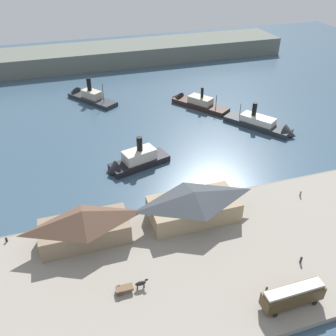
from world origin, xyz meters
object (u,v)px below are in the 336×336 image
ferry_shed_central_terminal (84,225)px  ferry_approaching_west (134,162)px  pedestrian_walking_west (301,260)px  pedestrian_by_tram (266,290)px  pedestrian_near_cart (301,194)px  horse_cart (130,287)px  ferry_departing_north (265,126)px  mooring_post_center_east (6,240)px  ferry_mid_harbor (194,102)px  ferry_approaching_east (87,96)px  street_tram (293,295)px  ferry_shed_customs_shed (194,205)px

ferry_shed_central_terminal → ferry_approaching_west: ferry_approaching_west is taller
pedestrian_walking_west → pedestrian_by_tram: bearing=-157.5°
pedestrian_near_cart → horse_cart: bearing=-162.4°
ferry_departing_north → ferry_approaching_west: ferry_approaching_west is taller
mooring_post_center_east → ferry_mid_harbor: 82.80m
ferry_shed_central_terminal → ferry_departing_north: bearing=28.9°
horse_cart → ferry_approaching_east: bearing=87.9°
pedestrian_near_cart → pedestrian_by_tram: bearing=-135.2°
street_tram → ferry_mid_harbor: (14.96, 85.14, -2.27)m
ferry_mid_harbor → pedestrian_walking_west: bearing=-95.7°
street_tram → ferry_approaching_east: ferry_approaching_east is taller
pedestrian_walking_west → mooring_post_center_east: size_ratio=1.86×
ferry_approaching_west → street_tram: bearing=-73.1°
ferry_shed_customs_shed → pedestrian_by_tram: 23.36m
street_tram → pedestrian_by_tram: size_ratio=6.41×
pedestrian_by_tram → ferry_mid_harbor: 83.71m
ferry_shed_central_terminal → pedestrian_near_cart: (50.85, -0.86, -3.17)m
pedestrian_near_cart → pedestrian_walking_west: size_ratio=0.90×
ferry_mid_harbor → ferry_approaching_west: bearing=-132.1°
pedestrian_near_cart → ferry_approaching_west: 43.60m
ferry_approaching_east → ferry_departing_north: bearing=-39.0°
horse_cart → pedestrian_walking_west: 32.85m
ferry_shed_customs_shed → ferry_mid_harbor: bearing=68.9°
pedestrian_by_tram → ferry_approaching_west: bearing=105.0°
street_tram → horse_cart: bearing=156.6°
street_tram → pedestrian_walking_west: size_ratio=6.52×
horse_cart → ferry_mid_harbor: (40.47, 74.09, -0.76)m
ferry_shed_central_terminal → ferry_approaching_west: 29.97m
pedestrian_by_tram → ferry_mid_harbor: size_ratio=0.08×
ferry_shed_customs_shed → mooring_post_center_east: size_ratio=21.88×
ferry_departing_north → ferry_mid_harbor: bearing=121.8°
ferry_approaching_west → horse_cart: bearing=-103.8°
ferry_shed_customs_shed → pedestrian_by_tram: ferry_shed_customs_shed is taller
horse_cart → ferry_departing_north: (55.87, 49.29, -0.73)m
ferry_shed_central_terminal → horse_cart: 16.49m
ferry_approaching_east → ferry_approaching_west: ferry_approaching_east is taller
mooring_post_center_east → pedestrian_near_cart: bearing=-4.5°
ferry_approaching_east → ferry_shed_central_terminal: bearing=-96.9°
ferry_approaching_west → ferry_mid_harbor: bearing=47.9°
street_tram → pedestrian_near_cart: 31.87m
pedestrian_walking_west → ferry_approaching_west: ferry_approaching_west is taller
ferry_mid_harbor → ferry_shed_central_terminal: bearing=-128.2°
ferry_shed_central_terminal → pedestrian_walking_west: bearing=-25.8°
pedestrian_near_cart → ferry_shed_customs_shed: bearing=178.6°
horse_cart → ferry_departing_north: ferry_departing_north is taller
ferry_shed_customs_shed → ferry_mid_harbor: 63.57m
ferry_shed_central_terminal → ferry_approaching_east: (9.30, 76.79, -3.66)m
ferry_mid_harbor → mooring_post_center_east: bearing=-138.7°
ferry_approaching_west → ferry_shed_central_terminal: bearing=-122.2°
ferry_shed_customs_shed → street_tram: size_ratio=1.80×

